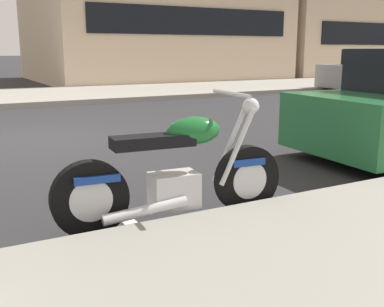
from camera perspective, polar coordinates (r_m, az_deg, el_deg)
name	(u,v)px	position (r m, az deg, el deg)	size (l,w,h in m)	color
ground_plane	(35,140)	(8.13, -18.69, 1.61)	(260.00, 260.00, 0.00)	#28282B
sidewalk_far_curb	(300,84)	(20.11, 13.17, 8.29)	(120.00, 5.00, 0.14)	gray
parking_stall_stripe	(117,211)	(4.36, -9.19, -6.97)	(0.12, 2.20, 0.01)	silver
parked_motorcycle	(176,175)	(3.91, -1.92, -2.67)	(2.04, 0.62, 1.11)	black
car_opposite_curb	(378,72)	(18.42, 21.81, 9.30)	(4.38, 2.07, 1.49)	gray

